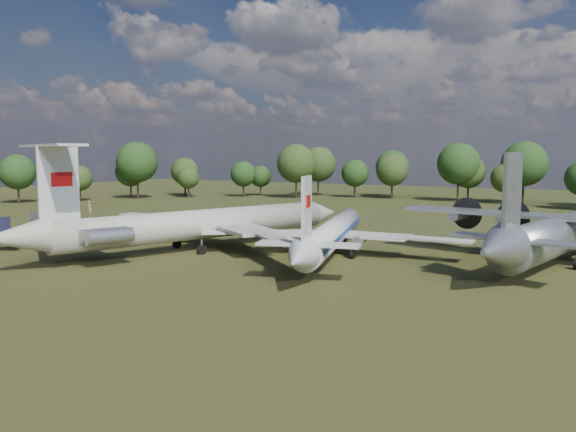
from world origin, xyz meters
The scene contains 7 objects.
ground centered at (0.00, 0.00, 0.00)m, with size 300.00×300.00×0.00m, color #203A13.
il62_airliner centered at (-2.08, -1.67, 2.48)m, with size 38.83×50.48×4.95m, color silver, non-canonical shape.
tu104_jet centered at (13.72, 2.08, 2.06)m, with size 30.92×41.23×4.12m, color silver, non-canonical shape.
an12_transport centered at (36.24, 9.23, 2.57)m, with size 34.95×39.06×5.14m, color #ADAFB5, non-canonical shape.
small_prop_west centered at (-21.81, -9.94, 1.04)m, with size 10.41×14.19×2.08m, color black, non-canonical shape.
small_prop_northwest centered at (-25.14, -5.41, 1.05)m, with size 10.55×14.38×2.11m, color gray, non-canonical shape.
person_on_il62 centered at (-6.72, -14.73, 5.86)m, with size 0.66×0.43×1.82m, color #8F6B48.
Camera 1 is at (41.18, -55.39, 11.58)m, focal length 35.00 mm.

